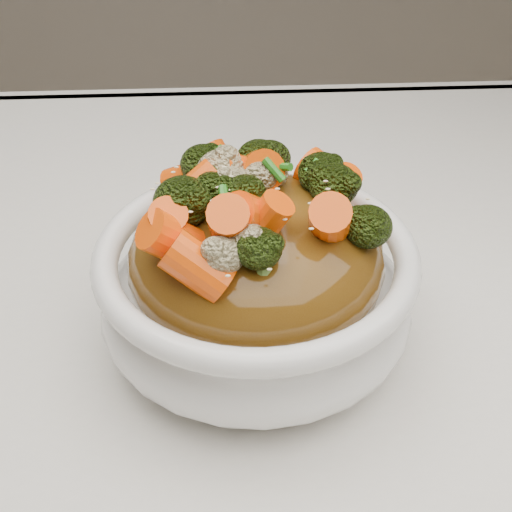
{
  "coord_description": "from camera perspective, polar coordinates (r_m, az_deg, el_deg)",
  "views": [
    {
      "loc": [
        -0.04,
        -0.31,
        1.07
      ],
      "look_at": [
        -0.02,
        0.02,
        0.82
      ],
      "focal_mm": 50.0,
      "sensor_mm": 36.0,
      "label": 1
    }
  ],
  "objects": [
    {
      "name": "broccoli",
      "position": [
        0.39,
        0.0,
        6.03
      ],
      "size": [
        0.15,
        0.15,
        0.04
      ],
      "primitive_type": null,
      "rotation": [
        0.0,
        0.0,
        0.0
      ],
      "color": "black",
      "rests_on": "sauce_base"
    },
    {
      "name": "sesame_seeds",
      "position": [
        0.39,
        0.0,
        6.25
      ],
      "size": [
        0.14,
        0.14,
        0.01
      ],
      "primitive_type": null,
      "rotation": [
        0.0,
        0.0,
        0.0
      ],
      "color": "beige",
      "rests_on": "sauce_base"
    },
    {
      "name": "bowl",
      "position": [
        0.44,
        0.0,
        -3.0
      ],
      "size": [
        0.19,
        0.19,
        0.07
      ],
      "primitive_type": null,
      "rotation": [
        0.0,
        0.0,
        0.0
      ],
      "color": "white",
      "rests_on": "tablecloth"
    },
    {
      "name": "scallions",
      "position": [
        0.39,
        0.0,
        6.25
      ],
      "size": [
        0.11,
        0.11,
        0.02
      ],
      "primitive_type": null,
      "rotation": [
        0.0,
        0.0,
        0.0
      ],
      "color": "#24701A",
      "rests_on": "sauce_base"
    },
    {
      "name": "sauce_base",
      "position": [
        0.42,
        0.0,
        -0.29
      ],
      "size": [
        0.15,
        0.15,
        0.08
      ],
      "primitive_type": "ellipsoid",
      "rotation": [
        0.0,
        0.0,
        0.0
      ],
      "color": "#55350E",
      "rests_on": "bowl"
    },
    {
      "name": "cauliflower",
      "position": [
        0.39,
        0.0,
        5.81
      ],
      "size": [
        0.15,
        0.15,
        0.03
      ],
      "primitive_type": null,
      "rotation": [
        0.0,
        0.0,
        0.0
      ],
      "color": "tan",
      "rests_on": "sauce_base"
    },
    {
      "name": "tablecloth",
      "position": [
        0.46,
        3.03,
        -9.99
      ],
      "size": [
        1.2,
        0.8,
        0.04
      ],
      "primitive_type": "cube",
      "color": "silver",
      "rests_on": "dining_table"
    },
    {
      "name": "carrots",
      "position": [
        0.39,
        0.0,
        6.14
      ],
      "size": [
        0.15,
        0.15,
        0.04
      ],
      "primitive_type": null,
      "rotation": [
        0.0,
        0.0,
        0.0
      ],
      "color": "#FB5308",
      "rests_on": "sauce_base"
    }
  ]
}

